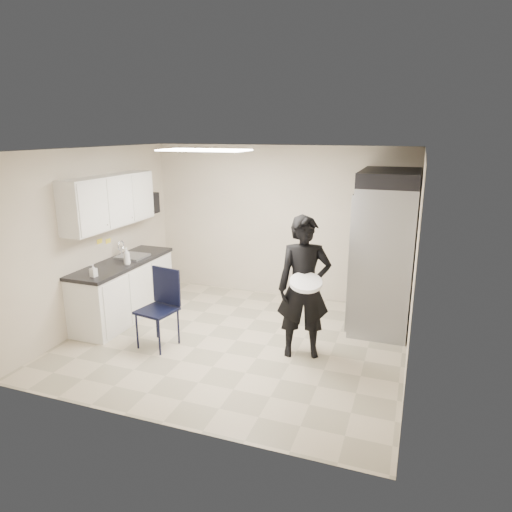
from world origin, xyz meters
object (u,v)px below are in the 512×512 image
at_px(man_tuxedo, 304,288).
at_px(lower_counter, 124,291).
at_px(commercial_fridge, 384,257).
at_px(folding_chair, 157,311).

bearing_deg(man_tuxedo, lower_counter, 156.43).
xyz_separation_m(commercial_fridge, folding_chair, (-2.76, -1.78, -0.54)).
bearing_deg(lower_counter, commercial_fridge, 15.88).
bearing_deg(commercial_fridge, man_tuxedo, -122.80).
xyz_separation_m(lower_counter, commercial_fridge, (3.78, 1.07, 0.62)).
height_order(commercial_fridge, folding_chair, commercial_fridge).
relative_size(commercial_fridge, man_tuxedo, 1.14).
bearing_deg(folding_chair, man_tuxedo, 22.83).
bearing_deg(lower_counter, man_tuxedo, -5.38).
distance_m(lower_counter, folding_chair, 1.24).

